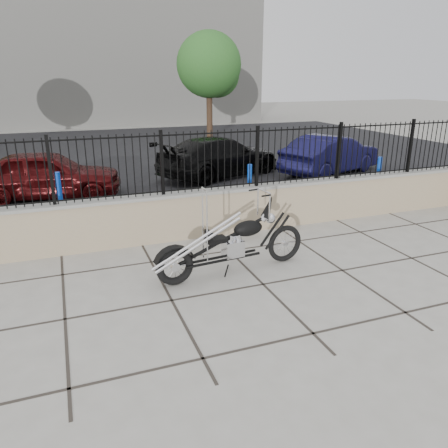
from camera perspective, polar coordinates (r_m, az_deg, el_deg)
The scene contains 13 objects.
ground_plane at distance 7.07m, azimuth 5.14°, elevation -7.87°, with size 90.00×90.00×0.00m, color #99968E.
parking_lot at distance 18.65m, azimuth -11.79°, elevation 8.67°, with size 30.00×30.00×0.00m, color black.
retaining_wall at distance 9.04m, azimuth -1.60°, elevation 1.54°, with size 14.00×0.36×0.96m, color gray.
iron_fence at distance 8.78m, azimuth -1.66°, elevation 8.28°, with size 14.00×0.08×1.20m, color black.
background_building at distance 32.30m, azimuth -16.59°, elevation 19.59°, with size 22.00×6.00×8.00m, color beige.
chopper_motorcycle at distance 7.14m, azimuth 0.85°, elevation -0.73°, with size 2.59×0.46×1.55m, color black, non-canonical shape.
car_red at distance 12.68m, azimuth -22.13°, elevation 6.01°, with size 1.54×3.83×1.31m, color #3E080A.
car_black at distance 14.49m, azimuth -0.54°, elevation 8.80°, with size 1.80×4.43×1.29m, color black.
car_blue at distance 15.25m, azimuth 13.80°, elevation 8.81°, with size 1.38×3.95×1.30m, color #100F37.
bollard_a at distance 10.77m, azimuth -20.67°, elevation 3.51°, with size 0.13×0.13×1.09m, color #0C60B6.
bollard_b at distance 11.53m, azimuth 3.35°, elevation 5.39°, with size 0.12×0.12×0.99m, color #0B2DA8.
bollard_c at distance 13.17m, azimuth 19.52°, elevation 6.09°, with size 0.12×0.12×1.01m, color #0E1FDA.
tree_right at distance 23.18m, azimuth -1.98°, elevation 20.46°, with size 3.24×3.24×5.46m.
Camera 1 is at (-2.80, -5.67, 3.17)m, focal length 35.00 mm.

